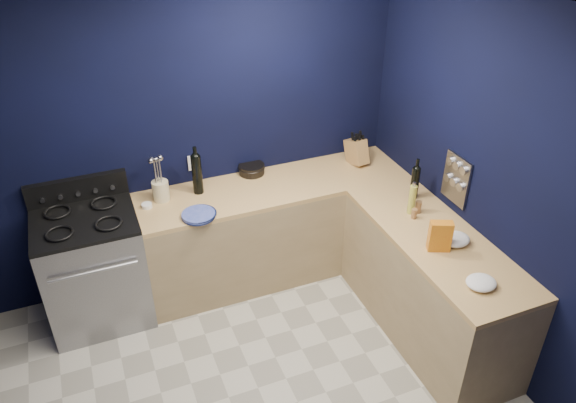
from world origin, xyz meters
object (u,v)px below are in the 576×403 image
gas_range (95,270)px  plate_stack (198,215)px  crouton_bag (440,236)px  knife_block (357,152)px  utensil_crock (161,191)px

gas_range → plate_stack: plate_stack is taller
plate_stack → crouton_bag: (1.46, -1.03, 0.10)m
plate_stack → knife_block: size_ratio=1.17×
crouton_bag → knife_block: bearing=110.3°
gas_range → plate_stack: size_ratio=3.59×
knife_block → plate_stack: bearing=-175.9°
knife_block → crouton_bag: bearing=-101.0°
gas_range → crouton_bag: 2.66m
crouton_bag → gas_range: bearing=174.5°
gas_range → utensil_crock: utensil_crock is taller
knife_block → crouton_bag: (-0.07, -1.36, 0.00)m
crouton_bag → plate_stack: bearing=168.0°
knife_block → utensil_crock: bearing=171.0°
gas_range → knife_block: (2.35, 0.11, 0.55)m
utensil_crock → gas_range: bearing=-167.5°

